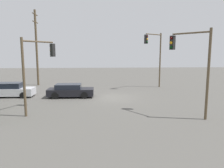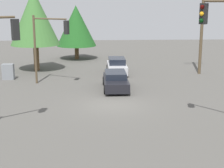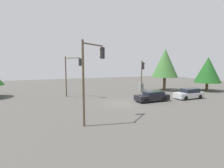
{
  "view_description": "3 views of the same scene",
  "coord_description": "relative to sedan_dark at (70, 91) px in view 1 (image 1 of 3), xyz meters",
  "views": [
    {
      "loc": [
        -21.5,
        1.24,
        4.64
      ],
      "look_at": [
        -0.87,
        0.1,
        1.52
      ],
      "focal_mm": 35.0,
      "sensor_mm": 36.0,
      "label": 1
    },
    {
      "loc": [
        -1.17,
        -21.68,
        6.59
      ],
      "look_at": [
        -0.08,
        -1.02,
        1.66
      ],
      "focal_mm": 55.0,
      "sensor_mm": 36.0,
      "label": 2
    },
    {
      "loc": [
        19.81,
        -9.64,
        5.05
      ],
      "look_at": [
        -0.61,
        -1.17,
        2.47
      ],
      "focal_mm": 28.0,
      "sensor_mm": 36.0,
      "label": 3
    }
  ],
  "objects": [
    {
      "name": "utility_pole_tall",
      "position": [
        8.31,
        5.49,
        4.66
      ],
      "size": [
        2.2,
        0.28,
        10.05
      ],
      "color": "brown",
      "rests_on": "ground_plane"
    },
    {
      "name": "traffic_signal_main",
      "position": [
        5.07,
        -9.89,
        3.99
      ],
      "size": [
        2.19,
        2.59,
        6.9
      ],
      "rotation": [
        0.0,
        0.0,
        2.26
      ],
      "color": "brown",
      "rests_on": "ground_plane"
    },
    {
      "name": "sedan_silver",
      "position": [
        0.5,
        6.03,
        0.03
      ],
      "size": [
        1.86,
        4.35,
        1.46
      ],
      "rotation": [
        0.0,
        0.0,
        3.14
      ],
      "color": "silver",
      "rests_on": "ground_plane"
    },
    {
      "name": "ground_plane",
      "position": [
        -0.48,
        -4.27,
        -0.66
      ],
      "size": [
        80.0,
        80.0,
        0.0
      ],
      "primitive_type": "plane",
      "color": "#54514C"
    },
    {
      "name": "sedan_dark",
      "position": [
        0.0,
        0.0,
        0.0
      ],
      "size": [
        1.93,
        4.58,
        1.35
      ],
      "rotation": [
        0.0,
        0.0,
        3.14
      ],
      "color": "black",
      "rests_on": "ground_plane"
    },
    {
      "name": "traffic_signal_aux",
      "position": [
        -6.95,
        -9.52,
        3.5
      ],
      "size": [
        2.66,
        2.06,
        6.14
      ],
      "rotation": [
        0.0,
        0.0,
        0.63
      ],
      "color": "brown",
      "rests_on": "ground_plane"
    },
    {
      "name": "traffic_signal_cross",
      "position": [
        -5.29,
        1.68,
        3.16
      ],
      "size": [
        3.04,
        1.79,
        5.59
      ],
      "rotation": [
        0.0,
        0.0,
        -0.5
      ],
      "color": "brown",
      "rests_on": "ground_plane"
    }
  ]
}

